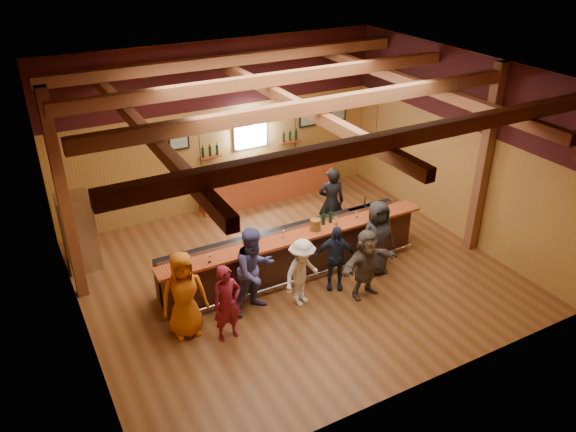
{
  "coord_description": "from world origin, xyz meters",
  "views": [
    {
      "loc": [
        -5.16,
        -9.25,
        7.13
      ],
      "look_at": [
        0.0,
        0.3,
        1.35
      ],
      "focal_mm": 35.0,
      "sensor_mm": 36.0,
      "label": 1
    }
  ],
  "objects_px": {
    "bar_counter": "(292,251)",
    "back_bar_cabinet": "(268,184)",
    "customer_denim": "(254,271)",
    "customer_navy": "(335,258)",
    "customer_white": "(302,273)",
    "stainless_fridge": "(79,232)",
    "bartender": "(331,202)",
    "customer_dark": "(377,238)",
    "ice_bucket": "(315,225)",
    "bottle_a": "(323,219)",
    "customer_orange": "(184,295)",
    "customer_brown": "(366,264)",
    "customer_redvest": "(227,303)"
  },
  "relations": [
    {
      "from": "bar_counter",
      "to": "back_bar_cabinet",
      "type": "distance_m",
      "value": 3.76
    },
    {
      "from": "customer_denim",
      "to": "customer_navy",
      "type": "distance_m",
      "value": 1.85
    },
    {
      "from": "bar_counter",
      "to": "customer_white",
      "type": "height_order",
      "value": "customer_white"
    },
    {
      "from": "back_bar_cabinet",
      "to": "stainless_fridge",
      "type": "height_order",
      "value": "stainless_fridge"
    },
    {
      "from": "customer_denim",
      "to": "bartender",
      "type": "bearing_deg",
      "value": 21.42
    },
    {
      "from": "bar_counter",
      "to": "stainless_fridge",
      "type": "distance_m",
      "value": 4.81
    },
    {
      "from": "customer_dark",
      "to": "ice_bucket",
      "type": "distance_m",
      "value": 1.42
    },
    {
      "from": "customer_denim",
      "to": "bottle_a",
      "type": "distance_m",
      "value": 2.19
    },
    {
      "from": "stainless_fridge",
      "to": "customer_denim",
      "type": "bearing_deg",
      "value": -50.29
    },
    {
      "from": "customer_denim",
      "to": "bartender",
      "type": "distance_m",
      "value": 3.58
    },
    {
      "from": "customer_orange",
      "to": "bartender",
      "type": "xyz_separation_m",
      "value": [
        4.5,
        1.96,
        0.01
      ]
    },
    {
      "from": "customer_brown",
      "to": "ice_bucket",
      "type": "distance_m",
      "value": 1.41
    },
    {
      "from": "customer_brown",
      "to": "bottle_a",
      "type": "height_order",
      "value": "customer_brown"
    },
    {
      "from": "bar_counter",
      "to": "customer_redvest",
      "type": "distance_m",
      "value": 2.6
    },
    {
      "from": "stainless_fridge",
      "to": "customer_navy",
      "type": "xyz_separation_m",
      "value": [
        4.62,
        -3.45,
        -0.15
      ]
    },
    {
      "from": "customer_brown",
      "to": "back_bar_cabinet",
      "type": "bearing_deg",
      "value": 81.53
    },
    {
      "from": "stainless_fridge",
      "to": "customer_dark",
      "type": "distance_m",
      "value": 6.67
    },
    {
      "from": "customer_dark",
      "to": "bottle_a",
      "type": "distance_m",
      "value": 1.25
    },
    {
      "from": "back_bar_cabinet",
      "to": "customer_denim",
      "type": "height_order",
      "value": "customer_denim"
    },
    {
      "from": "bar_counter",
      "to": "customer_denim",
      "type": "height_order",
      "value": "customer_denim"
    },
    {
      "from": "back_bar_cabinet",
      "to": "customer_denim",
      "type": "distance_m",
      "value": 5.15
    },
    {
      "from": "stainless_fridge",
      "to": "bartender",
      "type": "height_order",
      "value": "bartender"
    },
    {
      "from": "stainless_fridge",
      "to": "bartender",
      "type": "bearing_deg",
      "value": -13.75
    },
    {
      "from": "stainless_fridge",
      "to": "ice_bucket",
      "type": "xyz_separation_m",
      "value": [
        4.53,
        -2.75,
        0.34
      ]
    },
    {
      "from": "back_bar_cabinet",
      "to": "bottle_a",
      "type": "height_order",
      "value": "bottle_a"
    },
    {
      "from": "customer_white",
      "to": "bottle_a",
      "type": "bearing_deg",
      "value": 20.59
    },
    {
      "from": "back_bar_cabinet",
      "to": "stainless_fridge",
      "type": "distance_m",
      "value": 5.43
    },
    {
      "from": "bar_counter",
      "to": "stainless_fridge",
      "type": "bearing_deg",
      "value": 149.24
    },
    {
      "from": "bartender",
      "to": "customer_navy",
      "type": "bearing_deg",
      "value": 81.14
    },
    {
      "from": "customer_navy",
      "to": "back_bar_cabinet",
      "type": "bearing_deg",
      "value": 111.33
    },
    {
      "from": "back_bar_cabinet",
      "to": "customer_orange",
      "type": "bearing_deg",
      "value": -131.66
    },
    {
      "from": "bar_counter",
      "to": "customer_orange",
      "type": "height_order",
      "value": "customer_orange"
    },
    {
      "from": "customer_orange",
      "to": "customer_denim",
      "type": "relative_size",
      "value": 0.94
    },
    {
      "from": "bottle_a",
      "to": "bartender",
      "type": "bearing_deg",
      "value": 50.79
    },
    {
      "from": "customer_orange",
      "to": "customer_navy",
      "type": "relative_size",
      "value": 1.18
    },
    {
      "from": "customer_brown",
      "to": "customer_dark",
      "type": "distance_m",
      "value": 0.96
    },
    {
      "from": "customer_dark",
      "to": "ice_bucket",
      "type": "bearing_deg",
      "value": 158.45
    },
    {
      "from": "customer_orange",
      "to": "bartender",
      "type": "bearing_deg",
      "value": 29.24
    },
    {
      "from": "customer_redvest",
      "to": "ice_bucket",
      "type": "bearing_deg",
      "value": 19.6
    },
    {
      "from": "customer_redvest",
      "to": "customer_navy",
      "type": "bearing_deg",
      "value": 5.13
    },
    {
      "from": "customer_navy",
      "to": "customer_white",
      "type": "bearing_deg",
      "value": -140.29
    },
    {
      "from": "customer_redvest",
      "to": "customer_white",
      "type": "distance_m",
      "value": 1.78
    },
    {
      "from": "customer_brown",
      "to": "customer_dark",
      "type": "bearing_deg",
      "value": 35.09
    },
    {
      "from": "back_bar_cabinet",
      "to": "stainless_fridge",
      "type": "bearing_deg",
      "value": -168.07
    },
    {
      "from": "bartender",
      "to": "customer_white",
      "type": "bearing_deg",
      "value": 67.78
    },
    {
      "from": "customer_navy",
      "to": "customer_dark",
      "type": "relative_size",
      "value": 0.86
    },
    {
      "from": "bar_counter",
      "to": "bartender",
      "type": "distance_m",
      "value": 2.01
    },
    {
      "from": "customer_denim",
      "to": "customer_dark",
      "type": "relative_size",
      "value": 1.08
    },
    {
      "from": "stainless_fridge",
      "to": "customer_dark",
      "type": "xyz_separation_m",
      "value": [
        5.76,
        -3.36,
        -0.02
      ]
    },
    {
      "from": "customer_orange",
      "to": "customer_brown",
      "type": "height_order",
      "value": "customer_orange"
    }
  ]
}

